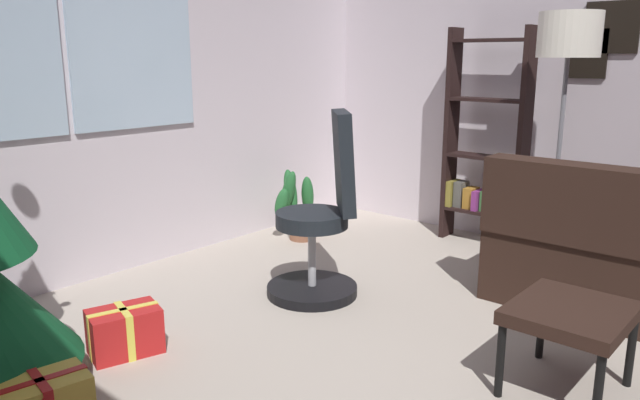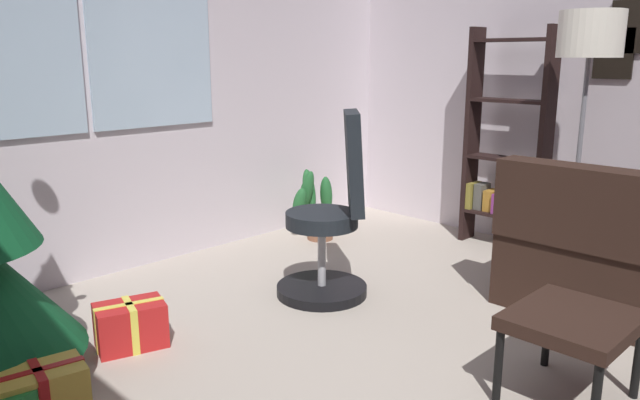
{
  "view_description": "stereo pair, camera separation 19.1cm",
  "coord_description": "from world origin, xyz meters",
  "views": [
    {
      "loc": [
        -2.18,
        -1.13,
        1.44
      ],
      "look_at": [
        -0.15,
        0.64,
        0.8
      ],
      "focal_mm": 34.1,
      "sensor_mm": 36.0,
      "label": 1
    },
    {
      "loc": [
        -2.05,
        -1.26,
        1.44
      ],
      "look_at": [
        -0.15,
        0.64,
        0.8
      ],
      "focal_mm": 34.1,
      "sensor_mm": 36.0,
      "label": 2
    }
  ],
  "objects": [
    {
      "name": "wall_back_with_windows",
      "position": [
        -0.02,
        2.55,
        1.44
      ],
      "size": [
        4.73,
        0.12,
        2.86
      ],
      "color": "silver",
      "rests_on": "ground_plane"
    },
    {
      "name": "wall_right_with_frames",
      "position": [
        2.42,
        -0.0,
        1.43
      ],
      "size": [
        0.12,
        5.01,
        2.86
      ],
      "color": "silver",
      "rests_on": "ground_plane"
    },
    {
      "name": "footstool",
      "position": [
        0.36,
        -0.35,
        0.35
      ],
      "size": [
        0.52,
        0.46,
        0.4
      ],
      "color": "black",
      "rests_on": "ground_plane"
    },
    {
      "name": "gift_box_red",
      "position": [
        -0.72,
        1.43,
        0.11
      ],
      "size": [
        0.38,
        0.31,
        0.24
      ],
      "color": "red",
      "rests_on": "ground_plane"
    },
    {
      "name": "office_chair",
      "position": [
        0.51,
        1.18,
        0.44
      ],
      "size": [
        0.6,
        0.6,
        1.13
      ],
      "color": "black",
      "rests_on": "ground_plane"
    },
    {
      "name": "bookshelf",
      "position": [
        2.15,
        0.96,
        0.71
      ],
      "size": [
        0.18,
        0.64,
        1.66
      ],
      "color": "black",
      "rests_on": "ground_plane"
    },
    {
      "name": "floor_lamp",
      "position": [
        1.82,
        0.27,
        1.47
      ],
      "size": [
        0.39,
        0.39,
        1.71
      ],
      "color": "slate",
      "rests_on": "ground_plane"
    },
    {
      "name": "potted_plant",
      "position": [
        1.28,
        2.13,
        0.25
      ],
      "size": [
        0.43,
        0.34,
        0.58
      ],
      "color": "brown",
      "rests_on": "ground_plane"
    }
  ]
}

